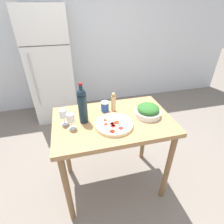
% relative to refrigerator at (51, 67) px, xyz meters
% --- Properties ---
extents(ground_plane, '(14.00, 14.00, 0.00)m').
position_rel_refrigerator_xyz_m(ground_plane, '(0.64, -1.80, -0.94)').
color(ground_plane, slate).
extents(wall_back, '(6.40, 0.08, 2.60)m').
position_rel_refrigerator_xyz_m(wall_back, '(0.64, 0.39, 0.36)').
color(wall_back, silver).
rests_on(wall_back, ground_plane).
extents(refrigerator, '(0.71, 0.70, 1.89)m').
position_rel_refrigerator_xyz_m(refrigerator, '(0.00, 0.00, 0.00)').
color(refrigerator, silver).
rests_on(refrigerator, ground_plane).
extents(prep_counter, '(1.12, 0.72, 0.94)m').
position_rel_refrigerator_xyz_m(prep_counter, '(0.64, -1.80, -0.13)').
color(prep_counter, '#A87A4C').
rests_on(prep_counter, ground_plane).
extents(wine_bottle, '(0.08, 0.08, 0.38)m').
position_rel_refrigerator_xyz_m(wine_bottle, '(0.37, -1.76, 0.18)').
color(wine_bottle, '#142833').
rests_on(wine_bottle, prep_counter).
extents(wine_glass_near, '(0.07, 0.07, 0.15)m').
position_rel_refrigerator_xyz_m(wine_glass_near, '(0.25, -1.84, 0.10)').
color(wine_glass_near, silver).
rests_on(wine_glass_near, prep_counter).
extents(wine_glass_far, '(0.07, 0.07, 0.15)m').
position_rel_refrigerator_xyz_m(wine_glass_far, '(0.19, -1.76, 0.10)').
color(wine_glass_far, silver).
rests_on(wine_glass_far, prep_counter).
extents(pepper_mill, '(0.05, 0.05, 0.21)m').
position_rel_refrigerator_xyz_m(pepper_mill, '(0.68, -1.65, 0.10)').
color(pepper_mill, tan).
rests_on(pepper_mill, prep_counter).
extents(salad_bowl, '(0.25, 0.25, 0.12)m').
position_rel_refrigerator_xyz_m(salad_bowl, '(0.98, -1.82, 0.06)').
color(salad_bowl, white).
rests_on(salad_bowl, prep_counter).
extents(homemade_pizza, '(0.35, 0.35, 0.04)m').
position_rel_refrigerator_xyz_m(homemade_pizza, '(0.62, -1.90, 0.02)').
color(homemade_pizza, beige).
rests_on(homemade_pizza, prep_counter).
extents(salt_canister, '(0.08, 0.08, 0.11)m').
position_rel_refrigerator_xyz_m(salt_canister, '(0.59, -1.63, 0.05)').
color(salt_canister, '#284CA3').
rests_on(salt_canister, prep_counter).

